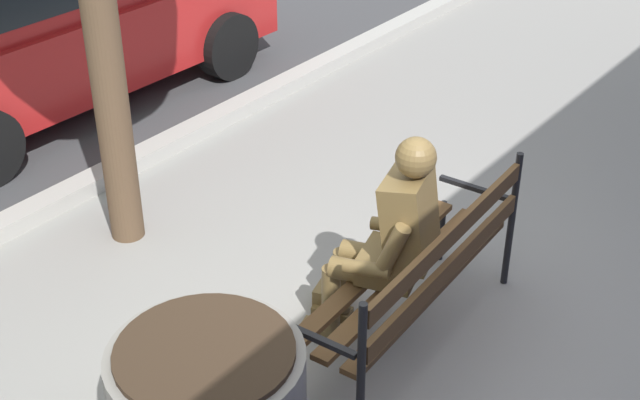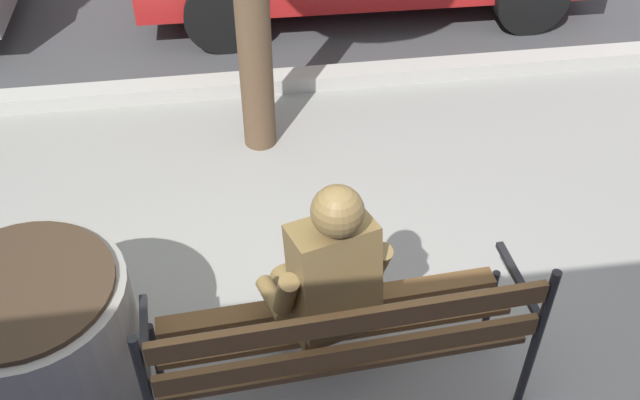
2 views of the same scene
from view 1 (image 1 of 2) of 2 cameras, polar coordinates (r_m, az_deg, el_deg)
name	(u,v)px [view 1 (image 1 of 2)]	position (r m, az deg, el deg)	size (l,w,h in m)	color
ground_plane	(408,346)	(5.41, 5.57, -9.18)	(80.00, 80.00, 0.00)	gray
curb_stone	(86,185)	(7.03, -14.61, 0.90)	(60.00, 0.20, 0.12)	#B2AFA8
park_bench	(421,271)	(5.08, 6.39, -4.51)	(1.83, 0.63, 0.95)	brown
bronze_statue_seated	(384,245)	(5.06, 4.08, -2.83)	(0.61, 0.87, 1.37)	brown
parked_car_red	(42,12)	(8.32, -17.18, 11.27)	(4.13, 1.98, 1.56)	#B21E1E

